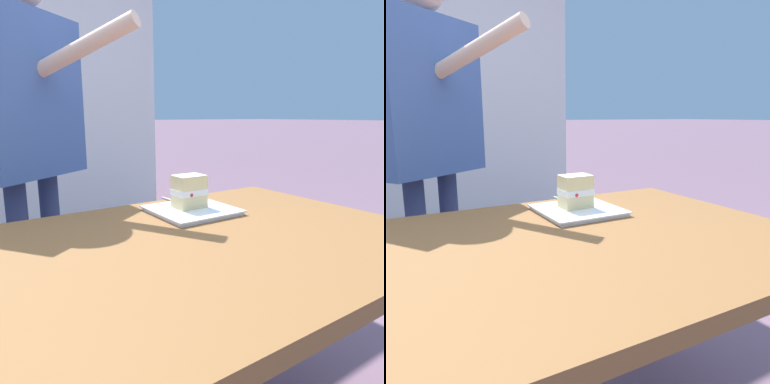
# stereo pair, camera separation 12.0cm
# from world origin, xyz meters

# --- Properties ---
(patio_table) EXTENTS (1.41, 0.89, 0.74)m
(patio_table) POSITION_xyz_m (0.00, 0.00, 0.64)
(patio_table) COLOR brown
(patio_table) RESTS_ON ground
(dessert_plate) EXTENTS (0.26, 0.26, 0.02)m
(dessert_plate) POSITION_xyz_m (-0.21, -0.22, 0.75)
(dessert_plate) COLOR white
(dessert_plate) RESTS_ON patio_table
(cake_slice) EXTENTS (0.10, 0.08, 0.11)m
(cake_slice) POSITION_xyz_m (-0.21, -0.24, 0.81)
(cake_slice) COLOR #EAD18C
(cake_slice) RESTS_ON dessert_plate
(dessert_fork) EXTENTS (0.03, 0.17, 0.01)m
(dessert_fork) POSITION_xyz_m (-0.24, -0.37, 0.75)
(dessert_fork) COLOR silver
(dessert_fork) RESTS_ON patio_table
(diner_person) EXTENTS (0.54, 0.62, 1.65)m
(diner_person) POSITION_xyz_m (0.17, -0.75, 1.10)
(diner_person) COLOR navy
(diner_person) RESTS_ON ground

